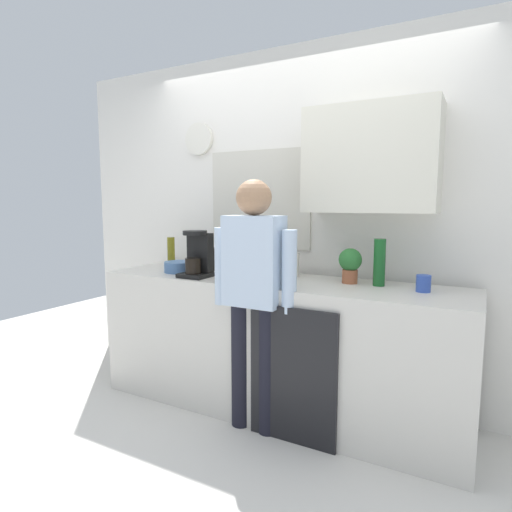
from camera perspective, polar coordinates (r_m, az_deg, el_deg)
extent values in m
plane|color=silver|center=(2.98, -0.26, -22.10)|extent=(8.00, 8.00, 0.00)
cube|color=beige|center=(3.03, 2.52, -11.90)|extent=(2.56, 0.64, 0.93)
cube|color=black|center=(2.66, 4.90, -15.81)|extent=(0.56, 0.02, 0.84)
cube|color=white|center=(3.27, 5.92, 4.35)|extent=(4.16, 0.10, 2.60)
cube|color=beige|center=(3.34, 0.45, 7.61)|extent=(0.86, 0.02, 0.76)
cube|color=#8CA5C6|center=(3.35, 0.49, 7.60)|extent=(0.80, 0.02, 0.70)
cube|color=silver|center=(2.90, 15.16, 12.40)|extent=(0.84, 0.32, 0.68)
cylinder|color=silver|center=(3.67, -7.67, 15.33)|extent=(0.26, 0.03, 0.26)
cube|color=black|center=(3.04, -8.12, -2.55)|extent=(0.20, 0.20, 0.03)
cube|color=black|center=(3.06, -7.50, 0.47)|extent=(0.18, 0.08, 0.28)
cylinder|color=black|center=(3.00, -8.48, -1.31)|extent=(0.11, 0.11, 0.11)
cylinder|color=black|center=(3.00, -8.22, 3.10)|extent=(0.17, 0.17, 0.03)
cylinder|color=olive|center=(3.49, -11.34, 0.45)|extent=(0.06, 0.06, 0.25)
cylinder|color=maroon|center=(2.80, -3.02, -1.33)|extent=(0.06, 0.06, 0.22)
cylinder|color=#195923|center=(2.79, 16.25, -0.83)|extent=(0.07, 0.07, 0.30)
cylinder|color=black|center=(3.30, -5.52, -0.42)|extent=(0.06, 0.06, 0.18)
cylinder|color=#3351B2|center=(2.69, 21.58, -3.46)|extent=(0.08, 0.08, 0.10)
cylinder|color=#4C72A5|center=(3.28, -10.33, -1.45)|extent=(0.22, 0.22, 0.08)
cylinder|color=#9E5638|center=(2.85, 12.49, -2.69)|extent=(0.10, 0.10, 0.09)
sphere|color=#2D7233|center=(2.83, 12.55, -0.49)|extent=(0.15, 0.15, 0.15)
cylinder|color=green|center=(2.89, 1.16, -1.76)|extent=(0.06, 0.06, 0.15)
cone|color=white|center=(2.88, 1.16, 0.01)|extent=(0.02, 0.02, 0.03)
cylinder|color=silver|center=(3.04, 4.51, -1.15)|extent=(0.14, 0.14, 0.17)
cylinder|color=black|center=(2.85, -2.09, -14.40)|extent=(0.12, 0.12, 0.82)
cylinder|color=black|center=(2.76, 1.61, -15.13)|extent=(0.12, 0.12, 0.82)
cube|color=silver|center=(2.63, -0.28, -0.66)|extent=(0.36, 0.20, 0.56)
sphere|color=#A57A59|center=(2.60, -0.28, 7.88)|extent=(0.22, 0.22, 0.22)
cylinder|color=silver|center=(2.76, -4.65, -1.36)|extent=(0.09, 0.09, 0.50)
cylinder|color=silver|center=(2.53, 4.50, -2.13)|extent=(0.09, 0.09, 0.50)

